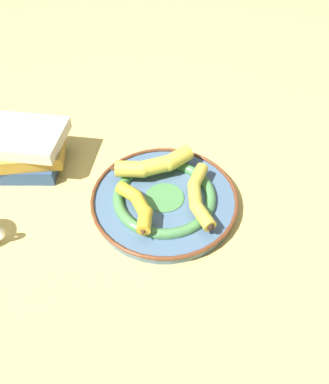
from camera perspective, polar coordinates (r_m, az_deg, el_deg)
The scene contains 6 objects.
ground_plane at distance 0.92m, azimuth -1.74°, elevation -0.02°, with size 2.80×2.80×0.00m, color #E5CC6B.
decorative_bowl at distance 0.88m, azimuth 0.00°, elevation -1.03°, with size 0.35×0.35×0.04m.
banana_a at distance 0.85m, azimuth 5.16°, elevation -0.32°, with size 0.20×0.07×0.03m.
banana_b at distance 0.82m, azimuth -4.07°, elevation -2.20°, with size 0.15×0.09×0.03m.
banana_c at distance 0.91m, azimuth -1.73°, elevation 4.15°, with size 0.11×0.20×0.04m.
book_stack at distance 1.02m, azimuth -20.69°, elevation 6.18°, with size 0.18×0.23×0.11m.
Camera 1 is at (-0.62, -0.09, 0.68)m, focal length 35.00 mm.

